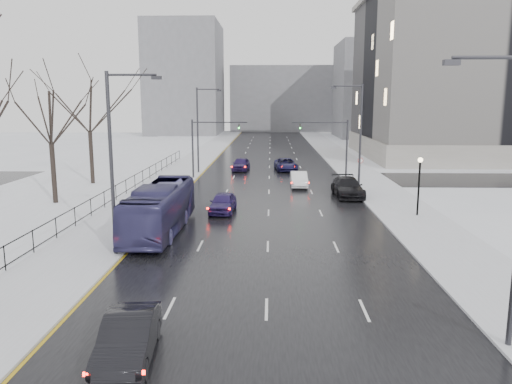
# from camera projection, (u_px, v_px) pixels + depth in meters

# --- Properties ---
(road) EXTENTS (16.00, 150.00, 0.04)m
(road) POSITION_uv_depth(u_px,v_px,m) (270.00, 165.00, 66.70)
(road) COLOR black
(road) RESTS_ON ground
(cross_road) EXTENTS (130.00, 10.00, 0.04)m
(cross_road) POSITION_uv_depth(u_px,v_px,m) (269.00, 179.00, 54.90)
(cross_road) COLOR black
(cross_road) RESTS_ON ground
(sidewalk_left) EXTENTS (5.00, 150.00, 0.16)m
(sidewalk_left) POSITION_uv_depth(u_px,v_px,m) (191.00, 164.00, 66.99)
(sidewalk_left) COLOR silver
(sidewalk_left) RESTS_ON ground
(sidewalk_right) EXTENTS (5.00, 150.00, 0.16)m
(sidewalk_right) POSITION_uv_depth(u_px,v_px,m) (348.00, 165.00, 66.38)
(sidewalk_right) COLOR silver
(sidewalk_right) RESTS_ON ground
(park_strip) EXTENTS (14.00, 150.00, 0.12)m
(park_strip) POSITION_uv_depth(u_px,v_px,m) (121.00, 164.00, 67.27)
(park_strip) COLOR white
(park_strip) RESTS_ON ground
(tree_park_d) EXTENTS (8.75, 8.75, 12.50)m
(tree_park_d) POSITION_uv_depth(u_px,v_px,m) (56.00, 204.00, 41.65)
(tree_park_d) COLOR black
(tree_park_d) RESTS_ON ground
(tree_park_e) EXTENTS (9.45, 9.45, 13.50)m
(tree_park_e) POSITION_uv_depth(u_px,v_px,m) (93.00, 184.00, 51.49)
(tree_park_e) COLOR black
(tree_park_e) RESTS_ON ground
(iron_fence) EXTENTS (0.06, 70.00, 1.30)m
(iron_fence) POSITION_uv_depth(u_px,v_px,m) (95.00, 203.00, 37.41)
(iron_fence) COLOR black
(iron_fence) RESTS_ON sidewalk_left
(streetlight_r_mid) EXTENTS (2.95, 0.25, 10.00)m
(streetlight_r_mid) POSITION_uv_depth(u_px,v_px,m) (358.00, 132.00, 45.79)
(streetlight_r_mid) COLOR #2D2D33
(streetlight_r_mid) RESTS_ON ground
(streetlight_l_near) EXTENTS (2.95, 0.25, 10.00)m
(streetlight_l_near) POSITION_uv_depth(u_px,v_px,m) (115.00, 155.00, 26.59)
(streetlight_l_near) COLOR #2D2D33
(streetlight_l_near) RESTS_ON ground
(streetlight_l_far) EXTENTS (2.95, 0.25, 10.00)m
(streetlight_l_far) POSITION_uv_depth(u_px,v_px,m) (200.00, 126.00, 58.06)
(streetlight_l_far) COLOR #2D2D33
(streetlight_l_far) RESTS_ON ground
(lamppost_r_mid) EXTENTS (0.36, 0.36, 4.28)m
(lamppost_r_mid) POSITION_uv_depth(u_px,v_px,m) (419.00, 178.00, 36.35)
(lamppost_r_mid) COLOR black
(lamppost_r_mid) RESTS_ON sidewalk_right
(mast_signal_right) EXTENTS (6.10, 0.33, 6.50)m
(mast_signal_right) POSITION_uv_depth(u_px,v_px,m) (337.00, 142.00, 53.95)
(mast_signal_right) COLOR #2D2D33
(mast_signal_right) RESTS_ON ground
(mast_signal_left) EXTENTS (6.10, 0.33, 6.50)m
(mast_signal_left) POSITION_uv_depth(u_px,v_px,m) (202.00, 142.00, 54.37)
(mast_signal_left) COLOR #2D2D33
(mast_signal_left) RESTS_ON ground
(no_uturn_sign) EXTENTS (0.60, 0.06, 2.70)m
(no_uturn_sign) POSITION_uv_depth(u_px,v_px,m) (360.00, 163.00, 50.29)
(no_uturn_sign) COLOR #2D2D33
(no_uturn_sign) RESTS_ON sidewalk_right
(civic_building) EXTENTS (41.00, 31.00, 24.80)m
(civic_building) POSITION_uv_depth(u_px,v_px,m) (501.00, 83.00, 75.48)
(civic_building) COLOR gray
(civic_building) RESTS_ON ground
(bldg_far_right) EXTENTS (24.00, 20.00, 22.00)m
(bldg_far_right) POSITION_uv_depth(u_px,v_px,m) (389.00, 90.00, 118.00)
(bldg_far_right) COLOR slate
(bldg_far_right) RESTS_ON ground
(bldg_far_left) EXTENTS (18.00, 22.00, 28.00)m
(bldg_far_left) POSITION_uv_depth(u_px,v_px,m) (185.00, 79.00, 128.74)
(bldg_far_left) COLOR slate
(bldg_far_left) RESTS_ON ground
(bldg_far_center) EXTENTS (30.00, 18.00, 18.00)m
(bldg_far_center) POSITION_uv_depth(u_px,v_px,m) (284.00, 99.00, 143.64)
(bldg_far_center) COLOR slate
(bldg_far_center) RESTS_ON ground
(sedan_left_near) EXTENTS (2.02, 4.75, 1.52)m
(sedan_left_near) POSITION_uv_depth(u_px,v_px,m) (128.00, 338.00, 16.34)
(sedan_left_near) COLOR black
(sedan_left_near) RESTS_ON road
(bus) EXTENTS (2.74, 11.30, 3.14)m
(bus) POSITION_uv_depth(u_px,v_px,m) (160.00, 208.00, 32.28)
(bus) COLOR navy
(bus) RESTS_ON road
(sedan_center_near) EXTENTS (2.04, 4.55, 1.52)m
(sedan_center_near) POSITION_uv_depth(u_px,v_px,m) (223.00, 203.00, 38.19)
(sedan_center_near) COLOR navy
(sedan_center_near) RESTS_ON road
(sedan_right_near) EXTENTS (1.63, 4.59, 1.51)m
(sedan_right_near) POSITION_uv_depth(u_px,v_px,m) (299.00, 179.00, 49.59)
(sedan_right_near) COLOR white
(sedan_right_near) RESTS_ON road
(sedan_right_cross) EXTENTS (3.00, 5.64, 1.51)m
(sedan_right_cross) POSITION_uv_depth(u_px,v_px,m) (286.00, 164.00, 61.27)
(sedan_right_cross) COLOR #191745
(sedan_right_cross) RESTS_ON road
(sedan_right_far) EXTENTS (2.58, 5.92, 1.69)m
(sedan_right_far) POSITION_uv_depth(u_px,v_px,m) (348.00, 187.00, 44.52)
(sedan_right_far) COLOR black
(sedan_right_far) RESTS_ON road
(sedan_center_far) EXTENTS (2.25, 4.84, 1.60)m
(sedan_center_far) POSITION_uv_depth(u_px,v_px,m) (241.00, 164.00, 61.26)
(sedan_center_far) COLOR #2A1B52
(sedan_center_far) RESTS_ON road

